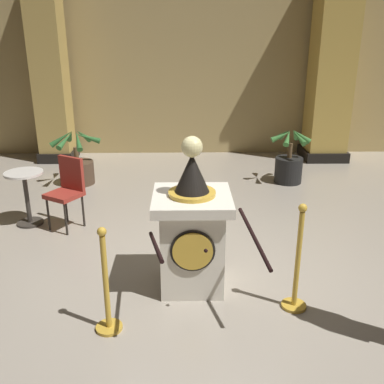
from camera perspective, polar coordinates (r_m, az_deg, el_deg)
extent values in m
plane|color=#9E9384|center=(4.89, 0.89, -10.75)|extent=(12.32, 12.32, 0.00)
cube|color=tan|center=(9.44, -0.15, 16.66)|extent=(12.32, 0.16, 3.86)
cube|color=silver|center=(4.51, 0.00, -7.02)|extent=(0.62, 0.62, 0.91)
cube|color=silver|center=(4.30, 0.00, -1.03)|extent=(0.78, 0.78, 0.10)
cylinder|color=gold|center=(4.17, 0.09, -7.73)|extent=(0.39, 0.03, 0.39)
cylinder|color=black|center=(4.18, 0.08, -7.67)|extent=(0.43, 0.01, 0.43)
cylinder|color=gold|center=(4.27, 0.00, -0.15)|extent=(0.47, 0.47, 0.04)
cone|color=black|center=(4.20, 0.00, 2.55)|extent=(0.34, 0.34, 0.38)
cylinder|color=gold|center=(4.15, 0.00, 4.88)|extent=(0.03, 0.03, 0.05)
sphere|color=beige|center=(4.13, 0.00, 5.91)|extent=(0.21, 0.21, 0.21)
cylinder|color=gold|center=(4.18, -10.72, -16.93)|extent=(0.24, 0.24, 0.03)
cylinder|color=gold|center=(3.93, -11.14, -11.72)|extent=(0.05, 0.05, 0.92)
sphere|color=gold|center=(3.69, -11.67, -5.09)|extent=(0.08, 0.08, 0.08)
cylinder|color=gold|center=(4.50, 13.09, -14.18)|extent=(0.24, 0.24, 0.03)
cylinder|color=gold|center=(4.25, 13.60, -8.77)|extent=(0.05, 0.05, 1.00)
sphere|color=gold|center=(4.02, 14.23, -2.03)|extent=(0.08, 0.08, 0.08)
cylinder|color=black|center=(3.78, -4.75, -7.01)|extent=(0.19, 0.88, 0.22)
cylinder|color=black|center=(3.96, 8.09, -5.85)|extent=(0.19, 0.88, 0.22)
sphere|color=black|center=(3.89, 1.81, -7.64)|extent=(0.04, 0.04, 0.04)
cube|color=black|center=(9.54, -16.94, 4.67)|extent=(0.70, 0.70, 0.20)
cube|color=tan|center=(9.25, -18.07, 15.16)|extent=(0.61, 0.61, 3.70)
cube|color=black|center=(9.63, 16.61, 4.84)|extent=(0.86, 0.86, 0.20)
cube|color=gold|center=(9.34, 17.71, 15.24)|extent=(0.75, 0.75, 3.70)
cylinder|color=#4C3828|center=(7.89, -14.62, 2.45)|extent=(0.56, 0.56, 0.39)
cylinder|color=brown|center=(7.80, -14.83, 4.72)|extent=(0.08, 0.08, 0.26)
cone|color=#2D662D|center=(7.70, -13.44, 6.92)|extent=(0.45, 0.15, 0.24)
cone|color=#2D662D|center=(7.88, -13.97, 7.17)|extent=(0.25, 0.40, 0.35)
cone|color=#2D662D|center=(7.93, -15.56, 7.10)|extent=(0.27, 0.40, 0.33)
cone|color=#2D662D|center=(7.76, -16.60, 6.72)|extent=(0.42, 0.15, 0.32)
cone|color=#2D662D|center=(7.59, -16.19, 6.47)|extent=(0.27, 0.42, 0.30)
cone|color=#2D662D|center=(7.52, -14.62, 6.51)|extent=(0.24, 0.40, 0.34)
cylinder|color=black|center=(7.87, 12.43, 2.81)|extent=(0.48, 0.48, 0.45)
cylinder|color=brown|center=(7.78, 12.62, 5.28)|extent=(0.08, 0.08, 0.26)
cone|color=#387533|center=(7.74, 14.05, 7.09)|extent=(0.35, 0.14, 0.28)
cone|color=#387533|center=(7.88, 13.26, 7.38)|extent=(0.25, 0.32, 0.31)
cone|color=#387533|center=(7.85, 11.97, 7.43)|extent=(0.22, 0.34, 0.30)
cone|color=#387533|center=(7.67, 11.53, 7.17)|extent=(0.36, 0.13, 0.23)
cone|color=#387533|center=(7.56, 12.36, 6.92)|extent=(0.24, 0.34, 0.30)
cone|color=#387533|center=(7.61, 13.76, 6.90)|extent=(0.26, 0.34, 0.28)
cylinder|color=#332D28|center=(6.50, -20.29, -3.75)|extent=(0.36, 0.36, 0.03)
cylinder|color=#332D28|center=(6.37, -20.67, -0.84)|extent=(0.06, 0.06, 0.74)
cylinder|color=silver|center=(6.25, -21.08, 2.32)|extent=(0.51, 0.51, 0.03)
cylinder|color=black|center=(6.14, -18.19, -2.77)|extent=(0.03, 0.03, 0.45)
cylinder|color=black|center=(5.91, -16.11, -3.41)|extent=(0.03, 0.03, 0.45)
cylinder|color=black|center=(6.33, -16.07, -1.82)|extent=(0.03, 0.03, 0.45)
cylinder|color=black|center=(6.12, -13.97, -2.41)|extent=(0.03, 0.03, 0.45)
cube|color=maroon|center=(6.03, -16.32, -0.35)|extent=(0.55, 0.55, 0.06)
cube|color=maroon|center=(6.06, -15.41, 2.39)|extent=(0.37, 0.25, 0.45)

